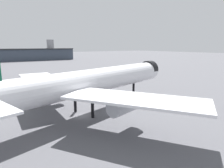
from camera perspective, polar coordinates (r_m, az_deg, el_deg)
ground at (r=50.17m, az=-8.48°, el=-9.12°), size 900.00×900.00×0.00m
airliner_near_gate at (r=50.70m, az=-6.27°, el=0.53°), size 66.51×59.75×18.14m
service_truck_front at (r=91.56m, az=-13.01°, el=0.98°), size 4.32×5.96×3.00m
traffic_cone_near_nose at (r=68.50m, az=26.84°, el=-4.35°), size 0.63×0.63×0.79m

